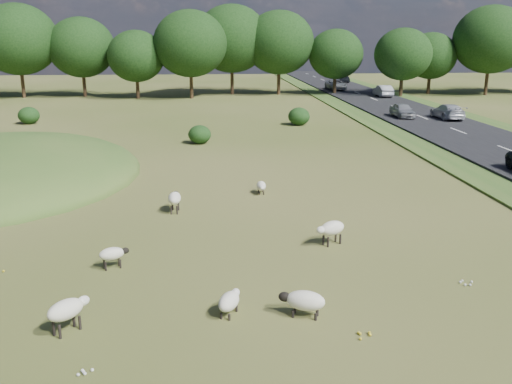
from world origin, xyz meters
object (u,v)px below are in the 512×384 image
at_px(sheep_6, 332,228).
at_px(car_4, 336,85).
at_px(sheep_0, 304,301).
at_px(car_0, 402,110).
at_px(sheep_1, 113,254).
at_px(sheep_2, 67,310).
at_px(sheep_4, 229,301).
at_px(car_5, 341,78).
at_px(car_6, 448,111).
at_px(car_2, 383,91).
at_px(sheep_3, 175,198).
at_px(sheep_5, 261,186).

distance_m(sheep_6, car_4, 62.36).
height_order(sheep_0, car_0, car_0).
relative_size(sheep_1, sheep_2, 0.88).
distance_m(sheep_4, car_5, 81.98).
bearing_deg(sheep_4, car_6, -6.61).
relative_size(sheep_6, car_5, 0.26).
bearing_deg(car_6, car_2, -90.00).
distance_m(car_0, car_5, 41.81).
bearing_deg(car_6, sheep_3, 48.17).
relative_size(sheep_0, sheep_4, 1.16).
bearing_deg(sheep_0, sheep_4, 12.76).
relative_size(sheep_0, car_4, 0.27).
height_order(sheep_5, car_5, car_5).
xyz_separation_m(car_0, car_6, (3.80, -1.32, 0.01)).
height_order(sheep_0, sheep_2, sheep_2).
distance_m(sheep_6, car_5, 75.87).
height_order(sheep_4, car_4, car_4).
bearing_deg(sheep_5, car_4, 165.21).
height_order(sheep_0, sheep_4, sheep_0).
xyz_separation_m(sheep_4, sheep_5, (2.07, 12.68, -0.03)).
bearing_deg(sheep_5, sheep_3, -54.83).
relative_size(sheep_1, sheep_4, 0.89).
bearing_deg(car_5, sheep_0, 76.30).
relative_size(sheep_2, car_6, 0.26).
bearing_deg(sheep_2, car_6, 6.92).
xyz_separation_m(car_4, car_5, (3.80, 12.99, 0.01)).
distance_m(sheep_1, car_0, 40.04).
xyz_separation_m(sheep_0, car_0, (15.56, 37.77, 0.43)).
xyz_separation_m(sheep_0, car_5, (19.36, 79.40, 0.48)).
height_order(car_0, car_5, car_5).
distance_m(car_2, car_5, 23.02).
distance_m(car_4, car_5, 13.53).
height_order(car_2, car_4, car_2).
distance_m(sheep_4, sheep_6, 6.65).
height_order(sheep_4, sheep_5, sheep_4).
distance_m(sheep_1, sheep_2, 4.31).
distance_m(sheep_0, car_2, 59.61).
xyz_separation_m(sheep_1, sheep_5, (5.86, 9.01, -0.13)).
height_order(sheep_3, car_6, car_6).
distance_m(sheep_4, car_0, 41.43).
height_order(sheep_1, sheep_2, sheep_2).
height_order(sheep_4, car_2, car_2).
relative_size(sheep_4, car_4, 0.24).
relative_size(sheep_1, sheep_5, 1.00).
distance_m(sheep_1, sheep_4, 5.27).
xyz_separation_m(sheep_0, car_4, (15.56, 66.41, 0.47)).
relative_size(sheep_4, sheep_5, 1.13).
xyz_separation_m(sheep_6, car_4, (13.60, 60.86, 0.31)).
distance_m(sheep_0, sheep_6, 5.89).
bearing_deg(sheep_4, car_5, 8.88).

